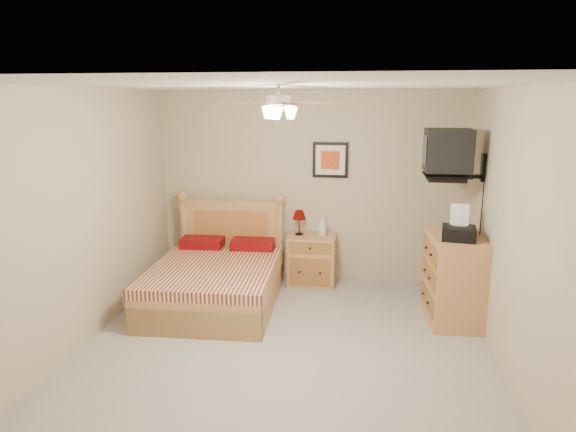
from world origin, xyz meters
name	(u,v)px	position (x,y,z in m)	size (l,w,h in m)	color
floor	(283,355)	(0.00, 0.00, 0.00)	(4.50, 4.50, 0.00)	gray
ceiling	(282,86)	(0.00, 0.00, 2.50)	(4.00, 4.50, 0.04)	white
wall_back	(310,187)	(0.00, 2.25, 1.25)	(4.00, 0.04, 2.50)	tan
wall_front	(208,343)	(0.00, -2.25, 1.25)	(4.00, 0.04, 2.50)	tan
wall_left	(77,221)	(-2.00, 0.00, 1.25)	(0.04, 4.50, 2.50)	tan
wall_right	(516,237)	(2.00, 0.00, 1.25)	(0.04, 4.50, 2.50)	tan
bed	(214,256)	(-0.99, 1.12, 0.60)	(1.41, 1.85, 1.20)	tan
nightstand	(312,260)	(0.07, 2.00, 0.33)	(0.60, 0.45, 0.66)	#B16C3F
table_lamp	(299,222)	(-0.11, 2.03, 0.82)	(0.18, 0.18, 0.33)	#520603
lotion_bottle	(323,226)	(0.20, 2.04, 0.78)	(0.10, 0.10, 0.26)	silver
framed_picture	(330,160)	(0.27, 2.23, 1.62)	(0.46, 0.04, 0.46)	black
dresser	(455,279)	(1.73, 1.08, 0.48)	(0.56, 0.81, 0.96)	tan
fax_machine	(460,223)	(1.71, 0.96, 1.14)	(0.34, 0.36, 0.36)	black
magazine_lower	(447,228)	(1.65, 1.37, 0.97)	(0.22, 0.30, 0.03)	beige
magazine_upper	(450,226)	(1.69, 1.40, 1.00)	(0.22, 0.30, 0.02)	tan
wall_tv	(462,154)	(1.75, 1.34, 1.81)	(0.56, 0.46, 0.58)	black
ceiling_fan	(278,103)	(0.00, -0.20, 2.36)	(1.14, 1.14, 0.28)	white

